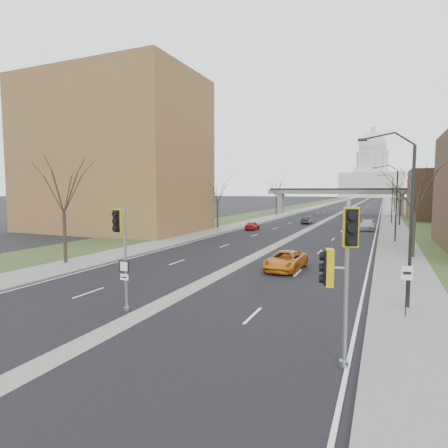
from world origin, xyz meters
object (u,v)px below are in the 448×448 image
Objects in this scene: signal_pole_median at (121,240)px; car_left_far at (307,220)px; speed_limit_sign at (407,282)px; car_right_near at (285,260)px; car_left_near at (252,226)px; signal_pole_right at (341,259)px; car_right_mid at (367,225)px; car_right_far at (348,212)px.

car_left_far is at bearing 89.34° from signal_pole_median.
speed_limit_sign reaches higher than car_right_near.
car_left_near is 28.47m from car_right_near.
car_right_near is (-5.42, 14.65, -3.00)m from signal_pole_right.
signal_pole_median is 10.48m from signal_pole_right.
signal_pole_right is at bearing -128.46° from speed_limit_sign.
speed_limit_sign is 0.46× the size of car_right_mid.
car_left_near is at bearing -99.51° from car_right_far.
car_left_near is at bearing 97.93° from signal_pole_median.
speed_limit_sign is 0.60× the size of car_left_far.
signal_pole_right reaches higher than car_left_near.
signal_pole_median is 81.57m from car_right_far.
signal_pole_median reaches higher than car_right_near.
car_left_far is 0.97× the size of car_right_far.
signal_pole_right is 15.91m from car_right_near.
signal_pole_right is 2.38× the size of speed_limit_sign.
speed_limit_sign is at bearing 116.96° from car_left_near.
car_right_far is (10.12, 42.65, 0.06)m from car_left_near.
car_right_near is at bearing 96.40° from signal_pole_right.
car_left_near is at bearing 98.71° from signal_pole_right.
car_left_far is (5.62, 13.29, 0.02)m from car_left_near.
speed_limit_sign is at bearing -85.96° from car_right_mid.
speed_limit_sign is 49.63m from car_left_far.
signal_pole_right is 1.51× the size of car_left_near.
car_left_far is (-1.02, 52.09, -2.89)m from signal_pole_median.
signal_pole_median is at bearing -179.20° from speed_limit_sign.
signal_pole_median is at bearing -107.63° from car_right_near.
car_left_near is 17.19m from car_right_mid.
car_right_far is at bearing 80.78° from signal_pole_right.
speed_limit_sign is 0.63× the size of car_left_near.
car_right_far is at bearing 78.37° from speed_limit_sign.
car_right_near is 68.69m from car_right_far.
signal_pole_right is 1.42× the size of car_left_far.
car_left_far is 0.79× the size of car_right_near.
car_right_far is at bearing 94.47° from car_right_near.
speed_limit_sign is at bearing 56.01° from signal_pole_right.
car_left_near is 0.73× the size of car_right_mid.
signal_pole_median reaches higher than car_right_far.
speed_limit_sign is (12.60, 4.38, -1.79)m from signal_pole_median.
car_left_far reaches higher than car_left_near.
signal_pole_right reaches higher than car_right_near.
signal_pole_right is at bearing -12.12° from signal_pole_median.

